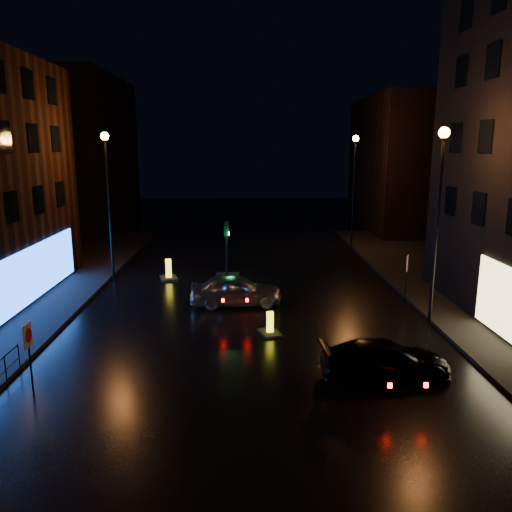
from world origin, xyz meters
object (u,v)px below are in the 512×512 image
(dark_sedan, at_px, (385,360))
(road_sign_left, at_px, (28,341))
(bollard_near, at_px, (270,329))
(traffic_signal, at_px, (227,271))
(road_sign_right, at_px, (407,267))
(silver_hatchback, at_px, (236,290))
(bollard_far, at_px, (169,275))

(dark_sedan, bearing_deg, road_sign_left, 89.83)
(dark_sedan, height_order, bollard_near, dark_sedan)
(traffic_signal, xyz_separation_m, bollard_near, (2.05, -8.75, -0.29))
(road_sign_left, height_order, road_sign_right, road_sign_right)
(traffic_signal, xyz_separation_m, road_sign_left, (-5.69, -13.63, 1.23))
(silver_hatchback, relative_size, bollard_far, 2.82)
(dark_sedan, height_order, road_sign_right, road_sign_right)
(silver_hatchback, distance_m, road_sign_left, 10.85)
(silver_hatchback, xyz_separation_m, dark_sedan, (5.10, -8.00, -0.12))
(bollard_far, height_order, road_sign_right, road_sign_right)
(road_sign_left, bearing_deg, bollard_far, 79.70)
(bollard_far, xyz_separation_m, road_sign_left, (-2.27, -13.76, 1.47))
(traffic_signal, bearing_deg, road_sign_left, -112.65)
(bollard_far, bearing_deg, traffic_signal, -18.74)
(traffic_signal, xyz_separation_m, silver_hatchback, (0.59, -4.84, 0.25))
(traffic_signal, distance_m, road_sign_right, 10.18)
(road_sign_right, bearing_deg, silver_hatchback, 24.67)
(bollard_near, distance_m, road_sign_left, 9.28)
(traffic_signal, relative_size, silver_hatchback, 0.78)
(bollard_near, relative_size, bollard_far, 0.81)
(bollard_far, bearing_deg, bollard_near, -74.90)
(silver_hatchback, distance_m, road_sign_right, 8.58)
(bollard_far, bearing_deg, road_sign_left, -115.90)
(traffic_signal, distance_m, dark_sedan, 14.04)
(bollard_near, height_order, bollard_far, bollard_far)
(bollard_near, height_order, road_sign_right, road_sign_right)
(traffic_signal, distance_m, silver_hatchback, 4.88)
(dark_sedan, xyz_separation_m, bollard_far, (-9.11, 12.97, -0.37))
(silver_hatchback, distance_m, bollard_near, 4.21)
(dark_sedan, distance_m, bollard_far, 15.85)
(silver_hatchback, relative_size, road_sign_right, 1.90)
(road_sign_right, bearing_deg, road_sign_left, 53.70)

